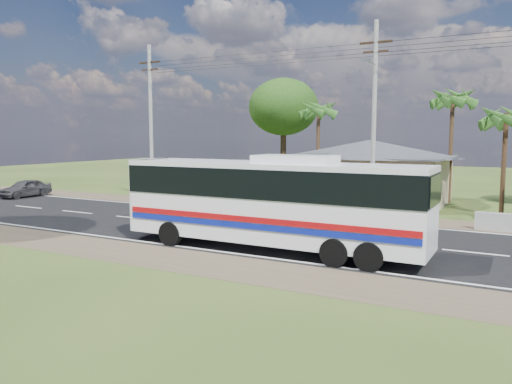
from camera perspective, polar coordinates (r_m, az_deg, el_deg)
ground at (r=24.35m, az=2.08°, el=-4.66°), size 120.00×120.00×0.00m
road at (r=24.35m, az=2.08°, el=-4.64°), size 120.00×16.00×0.03m
house at (r=35.79m, az=12.81°, el=3.03°), size 12.40×10.00×5.00m
utility_poles at (r=29.03m, az=12.69°, el=8.43°), size 32.80×2.22×11.00m
palm_near at (r=32.47m, az=26.70°, el=7.58°), size 2.80×2.80×6.70m
palm_mid at (r=37.29m, az=21.58°, el=9.81°), size 2.80×2.80×8.20m
palm_far at (r=40.21m, az=7.16°, el=9.25°), size 2.80×2.80×7.70m
tree_behind_house at (r=43.64m, az=3.16°, el=9.65°), size 6.00×6.00×9.61m
coach_bus at (r=20.22m, az=1.76°, el=-0.49°), size 12.69×2.79×3.94m
motorcycle at (r=28.53m, az=17.18°, el=-2.48°), size 1.62×1.04×0.80m
small_car at (r=42.06m, az=-24.88°, el=0.40°), size 1.72×4.06×1.37m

